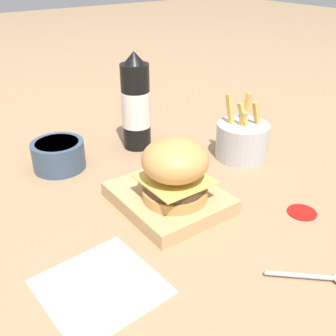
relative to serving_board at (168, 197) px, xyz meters
name	(u,v)px	position (x,y,z in m)	size (l,w,h in m)	color
ground_plane	(159,208)	(0.00, -0.02, -0.01)	(6.00, 6.00, 0.00)	#9E7A56
serving_board	(168,197)	(0.00, 0.00, 0.00)	(0.21, 0.18, 0.03)	tan
burger	(175,170)	(0.02, 0.00, 0.07)	(0.12, 0.12, 0.12)	tan
ketchup_bottle	(136,105)	(-0.25, 0.09, 0.09)	(0.07, 0.07, 0.23)	black
fries_basket	(242,140)	(-0.06, 0.26, 0.03)	(0.12, 0.12, 0.15)	#B7B7BC
side_bowl	(59,154)	(-0.26, -0.11, 0.02)	(0.11, 0.11, 0.06)	#384C66
ketchup_puddle	(302,212)	(0.17, 0.18, -0.01)	(0.05, 0.05, 0.00)	#9E140F
parchment_square	(100,286)	(0.12, -0.21, -0.01)	(0.17, 0.17, 0.00)	beige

